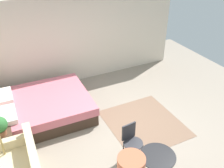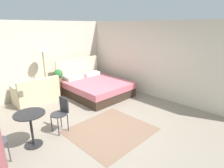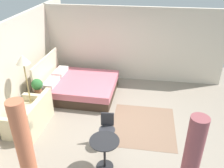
% 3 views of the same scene
% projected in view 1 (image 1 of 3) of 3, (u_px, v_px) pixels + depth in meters
% --- Properties ---
extents(ground_plane, '(8.48, 9.13, 0.02)m').
position_uv_depth(ground_plane, '(125.00, 130.00, 5.84)').
color(ground_plane, gray).
extents(wall_right, '(0.12, 6.13, 2.57)m').
position_uv_depth(wall_right, '(80.00, 39.00, 7.28)').
color(wall_right, beige).
rests_on(wall_right, ground).
extents(area_rug, '(1.83, 1.66, 0.01)m').
position_uv_depth(area_rug, '(144.00, 123.00, 6.04)').
color(area_rug, '#7F604C').
rests_on(area_rug, ground).
extents(bed, '(1.92, 2.29, 1.20)m').
position_uv_depth(bed, '(40.00, 107.00, 6.11)').
color(bed, '#38281E').
rests_on(bed, ground).
extents(nightstand, '(0.45, 0.37, 0.52)m').
position_uv_depth(nightstand, '(4.00, 141.00, 5.16)').
color(nightstand, '#473323').
rests_on(nightstand, ground).
extents(vase, '(0.11, 0.11, 0.15)m').
position_uv_depth(vase, '(1.00, 125.00, 5.09)').
color(vase, silver).
rests_on(vase, nightstand).
extents(balcony_table, '(0.61, 0.61, 0.74)m').
position_uv_depth(balcony_table, '(157.00, 165.00, 4.30)').
color(balcony_table, black).
rests_on(balcony_table, ground).
extents(cafe_chair_near_window, '(0.42, 0.42, 0.81)m').
position_uv_depth(cafe_chair_near_window, '(131.00, 139.00, 4.85)').
color(cafe_chair_near_window, '#2D2D33').
rests_on(cafe_chair_near_window, ground).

